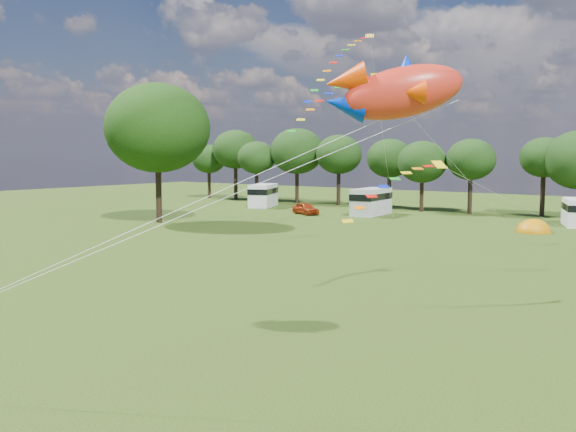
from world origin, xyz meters
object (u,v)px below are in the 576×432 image
Objects in this scene: car_a at (306,208)px; fish_kite at (392,92)px; campervan_a at (263,195)px; big_tree at (157,128)px; campervan_b at (371,201)px; tent_orange at (533,232)px.

car_a is 52.60m from fish_kite.
big_tree is at bearing 164.95° from campervan_a.
campervan_b is 52.17m from fish_kite.
tent_orange is at bearing 23.11° from big_tree.
campervan_a is at bearing 87.28° from car_a.
car_a is 1.23× the size of tent_orange.
fish_kite reaches higher than campervan_b.
campervan_b reaches higher than car_a.
campervan_a reaches higher than tent_orange.
fish_kite is at bearing -155.60° from campervan_b.
big_tree is at bearing 140.25° from campervan_b.
fish_kite reaches higher than car_a.
fish_kite is (25.34, -45.09, 6.79)m from campervan_b.
campervan_a is at bearing 80.40° from campervan_b.
tent_orange is at bearing -124.25° from campervan_a.
tent_orange is 41.34m from fish_kite.
campervan_a is 15.88m from campervan_b.
tent_orange is at bearing -110.75° from campervan_b.
car_a is (6.80, 14.92, -8.37)m from big_tree.
campervan_a reaches higher than car_a.
campervan_b is (12.88, 18.53, -7.48)m from big_tree.
car_a is at bearing 94.65° from fish_kite.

